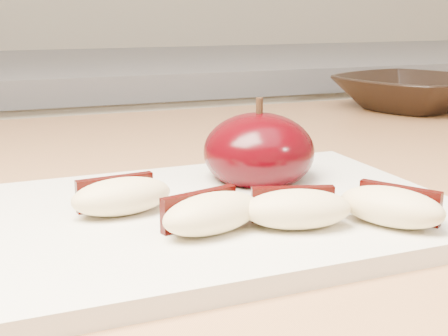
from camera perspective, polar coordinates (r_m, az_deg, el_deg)
name	(u,v)px	position (r m, az deg, el deg)	size (l,w,h in m)	color
back_cabinet	(87,293)	(1.32, -12.39, -11.07)	(2.40, 0.62, 0.94)	silver
cutting_board	(224,214)	(0.40, 0.00, -4.26)	(0.29, 0.22, 0.01)	beige
apple_half	(259,152)	(0.46, 3.20, 1.51)	(0.08, 0.08, 0.07)	black
apple_wedge_a	(121,196)	(0.39, -9.40, -2.53)	(0.07, 0.04, 0.02)	beige
apple_wedge_b	(211,213)	(0.35, -1.24, -4.12)	(0.07, 0.05, 0.02)	beige
apple_wedge_c	(297,208)	(0.36, 6.66, -3.70)	(0.07, 0.05, 0.02)	beige
apple_wedge_d	(392,206)	(0.38, 15.13, -3.40)	(0.06, 0.07, 0.02)	beige
bowl	(410,93)	(0.88, 16.67, 6.61)	(0.19, 0.19, 0.05)	black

